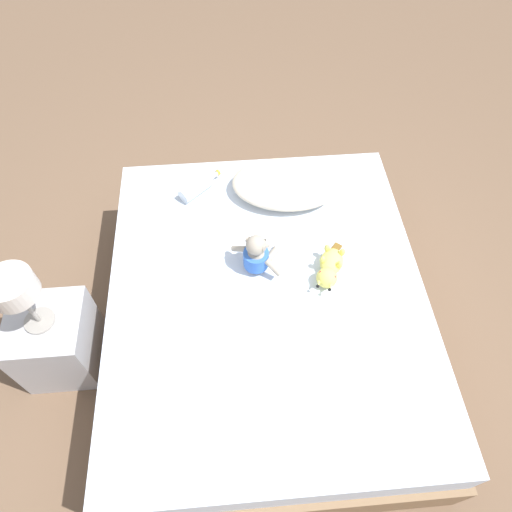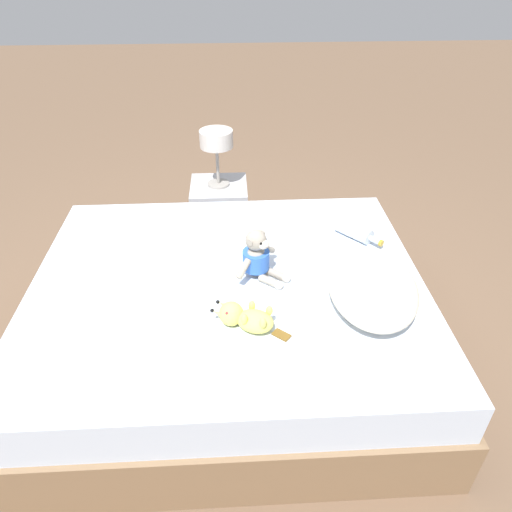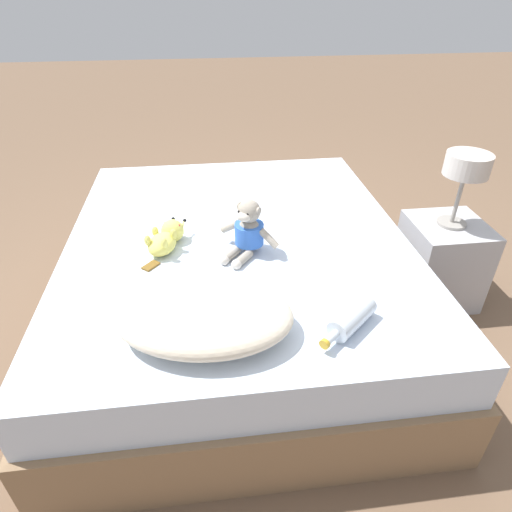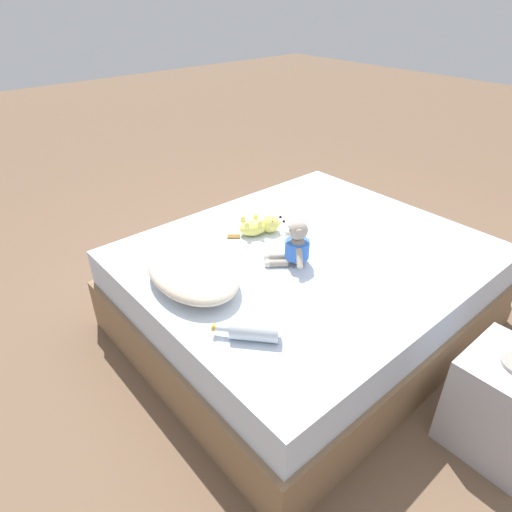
{
  "view_description": "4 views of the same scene",
  "coord_description": "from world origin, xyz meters",
  "px_view_note": "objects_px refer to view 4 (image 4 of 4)",
  "views": [
    {
      "loc": [
        -0.15,
        -1.11,
        2.38
      ],
      "look_at": [
        -0.04,
        0.13,
        0.6
      ],
      "focal_mm": 32.36,
      "sensor_mm": 36.0,
      "label": 1
    },
    {
      "loc": [
        1.7,
        0.03,
        1.82
      ],
      "look_at": [
        -0.04,
        0.13,
        0.6
      ],
      "focal_mm": 33.07,
      "sensor_mm": 36.0,
      "label": 2
    },
    {
      "loc": [
        0.12,
        1.7,
        1.5
      ],
      "look_at": [
        -0.04,
        0.35,
        0.6
      ],
      "focal_mm": 30.53,
      "sensor_mm": 36.0,
      "label": 3
    },
    {
      "loc": [
        -1.33,
        1.51,
        1.7
      ],
      "look_at": [
        0.04,
        0.33,
        0.58
      ],
      "focal_mm": 31.11,
      "sensor_mm": 36.0,
      "label": 4
    }
  ],
  "objects_px": {
    "glass_bottle": "(253,331)",
    "nightstand": "(503,405)",
    "bed": "(305,289)",
    "plush_yellow_creature": "(260,226)",
    "plush_monkey": "(295,246)",
    "pillow": "(192,270)"
  },
  "relations": [
    {
      "from": "glass_bottle",
      "to": "nightstand",
      "type": "relative_size",
      "value": 0.53
    },
    {
      "from": "bed",
      "to": "plush_yellow_creature",
      "type": "xyz_separation_m",
      "value": [
        0.31,
        0.07,
        0.3
      ]
    },
    {
      "from": "glass_bottle",
      "to": "nightstand",
      "type": "bearing_deg",
      "value": -136.34
    },
    {
      "from": "plush_monkey",
      "to": "plush_yellow_creature",
      "type": "xyz_separation_m",
      "value": [
        0.34,
        -0.07,
        -0.05
      ]
    },
    {
      "from": "plush_monkey",
      "to": "plush_yellow_creature",
      "type": "bearing_deg",
      "value": -11.84
    },
    {
      "from": "bed",
      "to": "glass_bottle",
      "type": "bearing_deg",
      "value": 116.14
    },
    {
      "from": "bed",
      "to": "pillow",
      "type": "xyz_separation_m",
      "value": [
        0.16,
        0.62,
        0.32
      ]
    },
    {
      "from": "pillow",
      "to": "plush_yellow_creature",
      "type": "height_order",
      "value": "pillow"
    },
    {
      "from": "pillow",
      "to": "nightstand",
      "type": "xyz_separation_m",
      "value": [
        -1.22,
        -0.67,
        -0.34
      ]
    },
    {
      "from": "pillow",
      "to": "plush_monkey",
      "type": "relative_size",
      "value": 2.43
    },
    {
      "from": "nightstand",
      "to": "pillow",
      "type": "bearing_deg",
      "value": 28.74
    },
    {
      "from": "glass_bottle",
      "to": "nightstand",
      "type": "distance_m",
      "value": 1.08
    },
    {
      "from": "bed",
      "to": "plush_monkey",
      "type": "distance_m",
      "value": 0.38
    },
    {
      "from": "pillow",
      "to": "nightstand",
      "type": "distance_m",
      "value": 1.44
    },
    {
      "from": "bed",
      "to": "pillow",
      "type": "relative_size",
      "value": 2.95
    },
    {
      "from": "bed",
      "to": "plush_monkey",
      "type": "relative_size",
      "value": 7.16
    },
    {
      "from": "bed",
      "to": "plush_yellow_creature",
      "type": "bearing_deg",
      "value": 12.59
    },
    {
      "from": "plush_monkey",
      "to": "nightstand",
      "type": "relative_size",
      "value": 0.57
    },
    {
      "from": "bed",
      "to": "pillow",
      "type": "bearing_deg",
      "value": 75.79
    },
    {
      "from": "nightstand",
      "to": "glass_bottle",
      "type": "bearing_deg",
      "value": 43.66
    },
    {
      "from": "pillow",
      "to": "plush_monkey",
      "type": "distance_m",
      "value": 0.52
    },
    {
      "from": "plush_yellow_creature",
      "to": "glass_bottle",
      "type": "bearing_deg",
      "value": 136.91
    }
  ]
}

